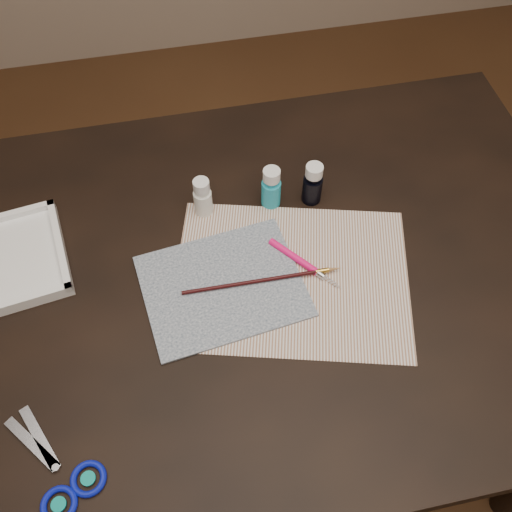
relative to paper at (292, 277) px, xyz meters
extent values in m
cube|color=#422614|center=(-0.06, 0.03, -0.76)|extent=(3.50, 3.50, 0.02)
cube|color=black|center=(-0.06, 0.03, -0.38)|extent=(1.30, 0.90, 0.75)
cube|color=white|center=(0.00, 0.00, 0.00)|extent=(0.50, 0.43, 0.00)
cube|color=#12253E|center=(-0.13, 0.01, 0.00)|extent=(0.31, 0.26, 0.00)
cylinder|color=white|center=(-0.13, 0.19, 0.04)|extent=(0.05, 0.05, 0.09)
cylinder|color=#21A3BD|center=(0.00, 0.18, 0.05)|extent=(0.05, 0.05, 0.09)
cylinder|color=black|center=(0.08, 0.17, 0.05)|extent=(0.05, 0.05, 0.09)
cube|color=white|center=(-0.51, 0.13, 0.01)|extent=(0.24, 0.24, 0.03)
camera|label=1|loc=(-0.18, -0.53, 0.89)|focal=40.00mm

